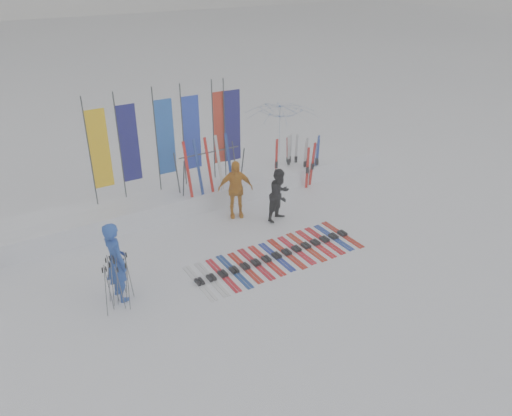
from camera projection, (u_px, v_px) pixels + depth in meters
ground at (282, 269)px, 12.68m from camera, size 120.00×120.00×0.00m
snow_bank at (202, 193)px, 16.03m from camera, size 14.00×1.60×0.60m
person_blue at (116, 262)px, 11.21m from camera, size 0.58×0.78×1.96m
person_black at (280, 195)px, 14.70m from camera, size 0.94×0.84×1.62m
person_yellow at (235, 189)px, 14.85m from camera, size 1.14×0.80×1.79m
tent_canopy at (281, 135)px, 18.30m from camera, size 3.27×3.30×2.43m
ski_row at (277, 256)px, 13.17m from camera, size 4.67×1.69×0.07m
pole_cluster at (117, 282)px, 11.16m from camera, size 0.75×0.66×1.25m
feather_flags at (174, 136)px, 15.03m from camera, size 4.80×0.16×3.20m
ski_rack at (210, 164)px, 15.29m from camera, size 2.04×0.80×1.23m
upright_skis at (301, 161)px, 17.17m from camera, size 1.47×1.14×1.68m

